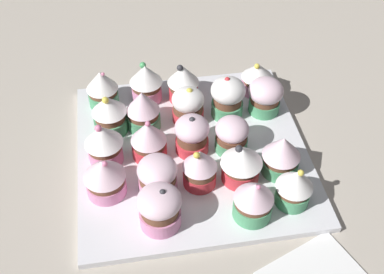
# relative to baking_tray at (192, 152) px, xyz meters

# --- Properties ---
(ground_plane) EXTENTS (1.80, 1.80, 0.03)m
(ground_plane) POSITION_rel_baking_tray_xyz_m (0.00, 0.00, -0.02)
(ground_plane) COLOR #B2A899
(baking_tray) EXTENTS (0.38, 0.38, 0.01)m
(baking_tray) POSITION_rel_baking_tray_xyz_m (0.00, 0.00, 0.00)
(baking_tray) COLOR silver
(baking_tray) RESTS_ON ground_plane
(cupcake_0) EXTENTS (0.06, 0.06, 0.07)m
(cupcake_0) POSITION_rel_baking_tray_xyz_m (-0.13, -0.13, 0.04)
(cupcake_0) COLOR #4C9E6B
(cupcake_0) RESTS_ON baking_tray
(cupcake_1) EXTENTS (0.06, 0.06, 0.07)m
(cupcake_1) POSITION_rel_baking_tray_xyz_m (-0.07, -0.13, 0.04)
(cupcake_1) COLOR #4C9E6B
(cupcake_1) RESTS_ON baking_tray
(cupcake_2) EXTENTS (0.06, 0.06, 0.07)m
(cupcake_2) POSITION_rel_baking_tray_xyz_m (0.08, -0.15, 0.04)
(cupcake_2) COLOR #4C9E6B
(cupcake_2) RESTS_ON baking_tray
(cupcake_3) EXTENTS (0.06, 0.06, 0.07)m
(cupcake_3) POSITION_rel_baking_tray_xyz_m (0.13, -0.14, 0.04)
(cupcake_3) COLOR pink
(cupcake_3) RESTS_ON baking_tray
(cupcake_4) EXTENTS (0.06, 0.06, 0.07)m
(cupcake_4) POSITION_rel_baking_tray_xyz_m (-0.15, -0.07, 0.04)
(cupcake_4) COLOR #4C9E6B
(cupcake_4) RESTS_ON baking_tray
(cupcake_5) EXTENTS (0.07, 0.07, 0.07)m
(cupcake_5) POSITION_rel_baking_tray_xyz_m (-0.07, -0.07, 0.04)
(cupcake_5) COLOR #D1333D
(cupcake_5) RESTS_ON baking_tray
(cupcake_6) EXTENTS (0.06, 0.06, 0.06)m
(cupcake_6) POSITION_rel_baking_tray_xyz_m (-0.01, -0.07, 0.04)
(cupcake_6) COLOR #4C9E6B
(cupcake_6) RESTS_ON baking_tray
(cupcake_7) EXTENTS (0.06, 0.06, 0.08)m
(cupcake_7) POSITION_rel_baking_tray_xyz_m (0.08, -0.08, 0.05)
(cupcake_7) COLOR #4C9E6B
(cupcake_7) RESTS_ON baking_tray
(cupcake_8) EXTENTS (0.05, 0.05, 0.08)m
(cupcake_8) POSITION_rel_baking_tray_xyz_m (-0.07, 0.00, 0.04)
(cupcake_8) COLOR #D1333D
(cupcake_8) RESTS_ON baking_tray
(cupcake_9) EXTENTS (0.06, 0.06, 0.07)m
(cupcake_9) POSITION_rel_baking_tray_xyz_m (-0.00, -0.00, 0.04)
(cupcake_9) COLOR #D1333D
(cupcake_9) RESTS_ON baking_tray
(cupcake_10) EXTENTS (0.06, 0.06, 0.07)m
(cupcake_10) POSITION_rel_baking_tray_xyz_m (0.07, -0.01, 0.04)
(cupcake_10) COLOR #D1333D
(cupcake_10) RESTS_ON baking_tray
(cupcake_11) EXTENTS (0.06, 0.06, 0.08)m
(cupcake_11) POSITION_rel_baking_tray_xyz_m (0.13, -0.01, 0.04)
(cupcake_11) COLOR #D1333D
(cupcake_11) RESTS_ON baking_tray
(cupcake_12) EXTENTS (0.06, 0.06, 0.07)m
(cupcake_12) POSITION_rel_baking_tray_xyz_m (-0.14, 0.07, 0.04)
(cupcake_12) COLOR pink
(cupcake_12) RESTS_ON baking_tray
(cupcake_13) EXTENTS (0.06, 0.06, 0.07)m
(cupcake_13) POSITION_rel_baking_tray_xyz_m (-0.08, 0.07, 0.04)
(cupcake_13) COLOR pink
(cupcake_13) RESTS_ON baking_tray
(cupcake_14) EXTENTS (0.06, 0.06, 0.08)m
(cupcake_14) POSITION_rel_baking_tray_xyz_m (-0.00, 0.07, 0.04)
(cupcake_14) COLOR #D1333D
(cupcake_14) RESTS_ON baking_tray
(cupcake_15) EXTENTS (0.06, 0.06, 0.08)m
(cupcake_15) POSITION_rel_baking_tray_xyz_m (0.07, 0.07, 0.05)
(cupcake_15) COLOR #4C9E6B
(cupcake_15) RESTS_ON baking_tray
(cupcake_16) EXTENTS (0.06, 0.06, 0.08)m
(cupcake_16) POSITION_rel_baking_tray_xyz_m (0.14, 0.06, 0.05)
(cupcake_16) COLOR pink
(cupcake_16) RESTS_ON baking_tray
(cupcake_17) EXTENTS (0.06, 0.06, 0.07)m
(cupcake_17) POSITION_rel_baking_tray_xyz_m (-0.07, 0.15, 0.04)
(cupcake_17) COLOR pink
(cupcake_17) RESTS_ON baking_tray
(cupcake_18) EXTENTS (0.06, 0.06, 0.08)m
(cupcake_18) POSITION_rel_baking_tray_xyz_m (0.00, 0.14, 0.05)
(cupcake_18) COLOR pink
(cupcake_18) RESTS_ON baking_tray
(cupcake_19) EXTENTS (0.06, 0.06, 0.08)m
(cupcake_19) POSITION_rel_baking_tray_xyz_m (0.07, 0.13, 0.04)
(cupcake_19) COLOR #4C9E6B
(cupcake_19) RESTS_ON baking_tray
(cupcake_20) EXTENTS (0.06, 0.06, 0.08)m
(cupcake_20) POSITION_rel_baking_tray_xyz_m (0.14, 0.14, 0.04)
(cupcake_20) COLOR #4C9E6B
(cupcake_20) RESTS_ON baking_tray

